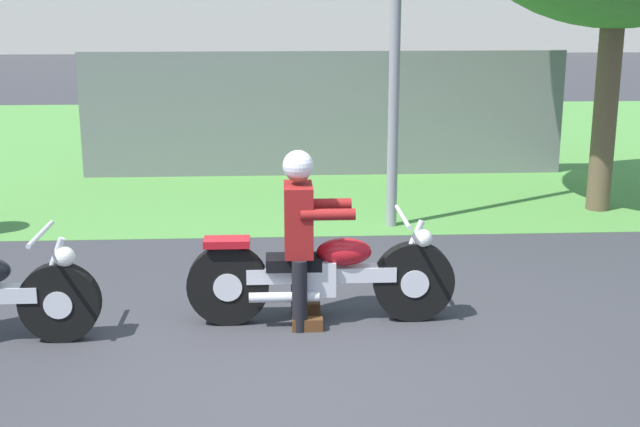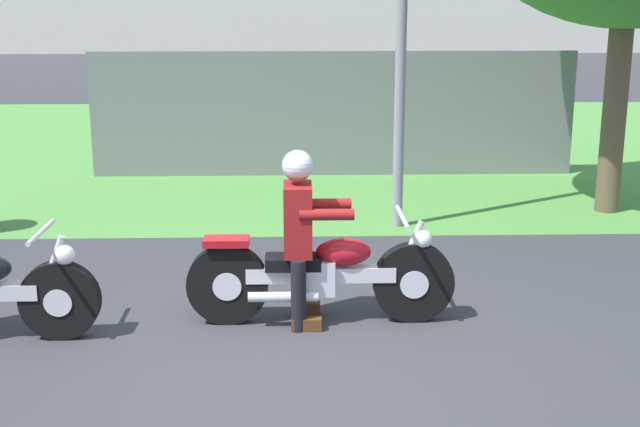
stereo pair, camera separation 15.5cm
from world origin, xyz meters
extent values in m
plane|color=#38383D|center=(0.00, 0.00, 0.00)|extent=(120.00, 120.00, 0.00)
cube|color=#549342|center=(0.00, 9.46, 0.00)|extent=(60.00, 12.00, 0.01)
cylinder|color=black|center=(0.99, 0.96, 0.33)|extent=(0.65, 0.12, 0.65)
cylinder|color=silver|center=(0.99, 0.96, 0.33)|extent=(0.23, 0.14, 0.23)
cylinder|color=black|center=(-0.50, 0.96, 0.33)|extent=(0.65, 0.12, 0.65)
cylinder|color=silver|center=(-0.50, 0.96, 0.33)|extent=(0.23, 0.14, 0.23)
cube|color=silver|center=(0.25, 0.96, 0.41)|extent=(1.19, 0.14, 0.12)
cube|color=silver|center=(0.20, 0.96, 0.39)|extent=(0.32, 0.24, 0.28)
ellipsoid|color=#B2141E|center=(0.43, 0.96, 0.59)|extent=(0.44, 0.24, 0.22)
cube|color=black|center=(0.03, 0.96, 0.51)|extent=(0.44, 0.24, 0.10)
cube|color=#B2141E|center=(-0.50, 0.96, 0.68)|extent=(0.36, 0.20, 0.06)
cylinder|color=silver|center=(0.94, 0.96, 0.58)|extent=(0.25, 0.05, 0.53)
cylinder|color=silver|center=(0.89, 0.96, 0.87)|extent=(0.04, 0.66, 0.04)
sphere|color=white|center=(1.05, 0.96, 0.69)|extent=(0.16, 0.16, 0.16)
cylinder|color=silver|center=(-0.05, 0.82, 0.27)|extent=(0.55, 0.08, 0.08)
cylinder|color=black|center=(0.07, 1.14, 0.29)|extent=(0.12, 0.12, 0.58)
cube|color=#593319|center=(0.13, 1.14, 0.05)|extent=(0.24, 0.10, 0.10)
cylinder|color=black|center=(0.07, 0.78, 0.29)|extent=(0.12, 0.12, 0.58)
cube|color=#593319|center=(0.13, 0.78, 0.05)|extent=(0.24, 0.10, 0.10)
cube|color=maroon|center=(0.07, 0.96, 0.86)|extent=(0.22, 0.38, 0.56)
cylinder|color=maroon|center=(0.29, 1.13, 0.94)|extent=(0.42, 0.09, 0.09)
cylinder|color=maroon|center=(0.29, 0.79, 0.94)|extent=(0.42, 0.09, 0.09)
sphere|color=#996B4C|center=(0.07, 0.96, 1.26)|extent=(0.20, 0.20, 0.20)
sphere|color=silver|center=(0.07, 0.96, 1.29)|extent=(0.24, 0.24, 0.24)
cylinder|color=black|center=(-1.75, 0.69, 0.31)|extent=(0.61, 0.12, 0.61)
cylinder|color=silver|center=(-1.75, 0.69, 0.31)|extent=(0.21, 0.14, 0.21)
cylinder|color=silver|center=(-1.80, 0.69, 0.56)|extent=(0.25, 0.05, 0.53)
cylinder|color=silver|center=(-1.85, 0.69, 0.85)|extent=(0.04, 0.66, 0.04)
sphere|color=white|center=(-1.69, 0.69, 0.67)|extent=(0.16, 0.16, 0.16)
cylinder|color=brown|center=(3.86, 4.50, 1.19)|extent=(0.28, 0.28, 2.38)
cube|color=slate|center=(0.62, 6.78, 0.90)|extent=(7.00, 0.06, 1.80)
camera|label=1|loc=(-0.12, -5.45, 2.54)|focal=47.62mm
camera|label=2|loc=(0.04, -5.45, 2.54)|focal=47.62mm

